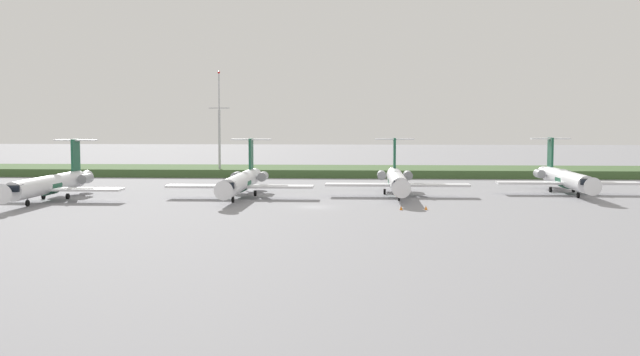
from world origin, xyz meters
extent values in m
plane|color=gray|center=(0.00, 30.00, 0.00)|extent=(500.00, 500.00, 0.00)
cube|color=#426033|center=(0.00, 63.20, 0.85)|extent=(320.00, 20.00, 1.69)
cylinder|color=white|center=(-40.23, 6.00, 2.45)|extent=(2.70, 24.00, 2.70)
cone|color=white|center=(-40.23, -7.50, 2.45)|extent=(2.70, 3.00, 2.70)
cone|color=white|center=(-40.23, 20.00, 2.45)|extent=(2.30, 4.00, 2.29)
cube|color=black|center=(-40.23, -5.60, 2.92)|extent=(2.03, 1.80, 0.90)
cylinder|color=#195138|center=(-40.23, 6.00, 2.30)|extent=(2.76, 3.60, 2.76)
cube|color=white|center=(-46.14, 5.00, 1.84)|extent=(11.00, 3.20, 0.36)
cube|color=white|center=(-34.33, 5.00, 1.84)|extent=(11.00, 3.20, 0.36)
cube|color=#195138|center=(-40.23, 17.00, 6.40)|extent=(0.36, 3.20, 5.20)
cube|color=white|center=(-40.23, 17.30, 8.80)|extent=(6.80, 1.80, 0.24)
cylinder|color=gray|center=(-42.48, 15.20, 2.65)|extent=(1.50, 3.40, 1.50)
cylinder|color=gray|center=(-37.98, 15.20, 2.65)|extent=(1.50, 3.40, 1.50)
cylinder|color=gray|center=(-40.23, -1.44, 1.00)|extent=(0.20, 0.20, 0.65)
cylinder|color=black|center=(-40.23, -1.44, 0.45)|extent=(0.30, 0.90, 0.90)
cylinder|color=black|center=(-42.13, 8.40, 0.45)|extent=(0.35, 0.90, 0.90)
cylinder|color=black|center=(-38.33, 8.40, 0.45)|extent=(0.35, 0.90, 0.90)
cylinder|color=white|center=(-12.28, 12.47, 2.45)|extent=(2.70, 24.00, 2.70)
cone|color=white|center=(-12.28, -1.03, 2.45)|extent=(2.70, 3.00, 2.70)
cone|color=white|center=(-12.28, 26.47, 2.45)|extent=(2.29, 4.00, 2.29)
cube|color=black|center=(-12.28, 0.87, 2.92)|extent=(2.03, 1.80, 0.90)
cylinder|color=#195138|center=(-12.28, 12.47, 2.30)|extent=(2.76, 3.60, 2.76)
cube|color=white|center=(-18.18, 11.47, 1.84)|extent=(11.00, 3.20, 0.36)
cube|color=white|center=(-6.37, 11.47, 1.84)|extent=(11.00, 3.20, 0.36)
cube|color=#195138|center=(-12.28, 23.47, 6.40)|extent=(0.36, 3.20, 5.20)
cube|color=white|center=(-12.28, 23.77, 8.80)|extent=(6.80, 1.80, 0.24)
cylinder|color=gray|center=(-14.53, 21.67, 2.65)|extent=(1.50, 3.40, 1.50)
cylinder|color=gray|center=(-10.03, 21.67, 2.65)|extent=(1.50, 3.40, 1.50)
cylinder|color=gray|center=(-12.28, 5.03, 1.00)|extent=(0.20, 0.20, 0.65)
cylinder|color=black|center=(-12.28, 5.03, 0.45)|extent=(0.30, 0.90, 0.90)
cylinder|color=black|center=(-14.18, 14.87, 0.45)|extent=(0.35, 0.90, 0.90)
cylinder|color=black|center=(-10.38, 14.87, 0.45)|extent=(0.35, 0.90, 0.90)
cylinder|color=white|center=(12.18, 16.83, 2.45)|extent=(2.70, 24.00, 2.70)
cone|color=white|center=(12.18, 3.33, 2.45)|extent=(2.70, 3.00, 2.70)
cone|color=white|center=(12.18, 30.83, 2.45)|extent=(2.29, 4.00, 2.29)
cube|color=black|center=(12.18, 5.23, 2.92)|extent=(2.03, 1.80, 0.90)
cylinder|color=#195138|center=(12.18, 16.83, 2.30)|extent=(2.76, 3.60, 2.76)
cube|color=white|center=(6.28, 15.83, 1.84)|extent=(11.00, 3.20, 0.36)
cube|color=white|center=(18.09, 15.83, 1.84)|extent=(11.00, 3.20, 0.36)
cube|color=#195138|center=(12.18, 27.83, 6.40)|extent=(0.36, 3.20, 5.20)
cube|color=white|center=(12.18, 28.13, 8.80)|extent=(6.80, 1.80, 0.24)
cylinder|color=gray|center=(9.93, 26.03, 2.65)|extent=(1.50, 3.40, 1.50)
cylinder|color=gray|center=(14.43, 26.03, 2.65)|extent=(1.50, 3.40, 1.50)
cylinder|color=gray|center=(12.18, 9.39, 1.00)|extent=(0.20, 0.20, 0.65)
cylinder|color=black|center=(12.18, 9.39, 0.45)|extent=(0.30, 0.90, 0.90)
cylinder|color=black|center=(10.28, 19.23, 0.45)|extent=(0.35, 0.90, 0.90)
cylinder|color=black|center=(14.08, 19.23, 0.45)|extent=(0.35, 0.90, 0.90)
cylinder|color=white|center=(40.10, 22.02, 2.45)|extent=(2.70, 24.00, 2.70)
cone|color=white|center=(40.10, 8.52, 2.45)|extent=(2.70, 3.00, 2.70)
cone|color=white|center=(40.10, 36.02, 2.45)|extent=(2.30, 4.00, 2.29)
cube|color=black|center=(40.10, 10.42, 2.92)|extent=(2.03, 1.80, 0.90)
cylinder|color=#195138|center=(40.10, 22.02, 2.30)|extent=(2.76, 3.60, 2.76)
cube|color=white|center=(34.20, 21.02, 1.84)|extent=(11.00, 3.20, 0.36)
cube|color=white|center=(46.01, 21.02, 1.84)|extent=(11.00, 3.20, 0.36)
cube|color=#195138|center=(40.10, 33.02, 6.40)|extent=(0.36, 3.20, 5.20)
cube|color=white|center=(40.10, 33.32, 8.80)|extent=(6.80, 1.80, 0.24)
cylinder|color=gray|center=(37.85, 31.22, 2.65)|extent=(1.50, 3.40, 1.50)
cylinder|color=gray|center=(42.35, 31.22, 2.65)|extent=(1.50, 3.40, 1.50)
cylinder|color=gray|center=(40.10, 14.58, 1.00)|extent=(0.20, 0.20, 0.65)
cylinder|color=black|center=(40.10, 14.58, 0.45)|extent=(0.30, 0.90, 0.90)
cylinder|color=black|center=(38.20, 24.42, 0.45)|extent=(0.35, 0.90, 0.90)
cylinder|color=black|center=(42.00, 24.42, 0.45)|extent=(0.35, 0.90, 0.90)
cylinder|color=#B2B2B7|center=(-23.99, 56.86, 7.13)|extent=(0.50, 0.50, 14.27)
cylinder|color=#B2B2B7|center=(-23.99, 56.86, 18.11)|extent=(0.28, 0.28, 7.68)
cube|color=#B2B2B7|center=(-23.99, 56.86, 14.67)|extent=(4.40, 0.20, 0.20)
sphere|color=red|center=(-23.99, 56.86, 22.20)|extent=(0.50, 0.50, 0.50)
cone|color=orange|center=(11.91, -2.90, 0.28)|extent=(0.44, 0.44, 0.55)
cone|color=orange|center=(15.28, -2.45, 0.28)|extent=(0.44, 0.44, 0.55)
camera|label=1|loc=(6.90, -106.44, 12.03)|focal=43.31mm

